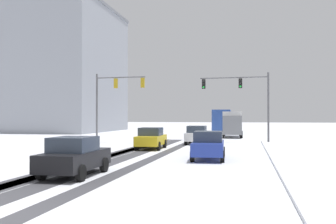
{
  "coord_description": "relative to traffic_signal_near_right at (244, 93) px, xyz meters",
  "views": [
    {
      "loc": [
        6.08,
        -8.29,
        2.47
      ],
      "look_at": [
        0.0,
        21.07,
        2.8
      ],
      "focal_mm": 41.21,
      "sensor_mm": 36.0,
      "label": 1
    }
  ],
  "objects": [
    {
      "name": "car_yellow_cab_second",
      "position": [
        -6.77,
        -8.41,
        -3.84
      ],
      "size": [
        1.96,
        4.16,
        1.62
      ],
      "color": "yellow",
      "rests_on": "ground"
    },
    {
      "name": "box_truck_delivery",
      "position": [
        -1.47,
        9.98,
        -3.02
      ],
      "size": [
        2.53,
        7.48,
        3.02
      ],
      "color": "slate",
      "rests_on": "ground"
    },
    {
      "name": "wheel_track_oncoming",
      "position": [
        -7.95,
        -13.17,
        -4.66
      ],
      "size": [
        1.0,
        33.11,
        0.01
      ],
      "primitive_type": "cube",
      "color": "#424247",
      "rests_on": "ground"
    },
    {
      "name": "traffic_signal_near_left",
      "position": [
        -12.03,
        -2.18,
        -0.07
      ],
      "size": [
        4.9,
        0.52,
        6.5
      ],
      "color": "#56565B",
      "rests_on": "ground"
    },
    {
      "name": "car_black_fourth",
      "position": [
        -6.66,
        -21.71,
        -3.84
      ],
      "size": [
        1.9,
        4.13,
        1.62
      ],
      "color": "black",
      "rests_on": "ground"
    },
    {
      "name": "car_blue_third",
      "position": [
        -1.85,
        -14.56,
        -3.84
      ],
      "size": [
        1.99,
        4.18,
        1.62
      ],
      "color": "#233899",
      "rests_on": "ground"
    },
    {
      "name": "sidewalk_kerb_right",
      "position": [
        3.61,
        -14.67,
        -4.6
      ],
      "size": [
        4.0,
        33.11,
        0.12
      ],
      "primitive_type": "cube",
      "color": "white",
      "rests_on": "ground"
    },
    {
      "name": "wheel_track_right_lane",
      "position": [
        -6.83,
        -13.17,
        -4.66
      ],
      "size": [
        1.11,
        33.11,
        0.01
      ],
      "primitive_type": "cube",
      "color": "#424247",
      "rests_on": "ground"
    },
    {
      "name": "traffic_signal_near_right",
      "position": [
        0.0,
        0.0,
        0.0
      ],
      "size": [
        6.39,
        0.6,
        6.5
      ],
      "color": "#56565B",
      "rests_on": "ground"
    },
    {
      "name": "wheel_track_left_lane",
      "position": [
        -8.22,
        -13.17,
        -4.66
      ],
      "size": [
        1.07,
        33.11,
        0.01
      ],
      "primitive_type": "cube",
      "color": "#424247",
      "rests_on": "ground"
    },
    {
      "name": "office_building_far_left_block",
      "position": [
        -35.44,
        22.16,
        5.51
      ],
      "size": [
        28.0,
        20.68,
        20.33
      ],
      "color": "#9399A3",
      "rests_on": "ground"
    },
    {
      "name": "wheel_track_center",
      "position": [
        -5.11,
        -13.17,
        -4.66
      ],
      "size": [
        0.78,
        33.11,
        0.01
      ],
      "primitive_type": "cube",
      "color": "#424247",
      "rests_on": "ground"
    },
    {
      "name": "bus_oncoming",
      "position": [
        -3.37,
        21.58,
        -2.67
      ],
      "size": [
        2.92,
        11.07,
        3.38
      ],
      "color": "#284793",
      "rests_on": "ground"
    },
    {
      "name": "car_white_lead",
      "position": [
        -4.08,
        -2.41,
        -3.84
      ],
      "size": [
        1.84,
        4.1,
        1.62
      ],
      "color": "silver",
      "rests_on": "ground"
    }
  ]
}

